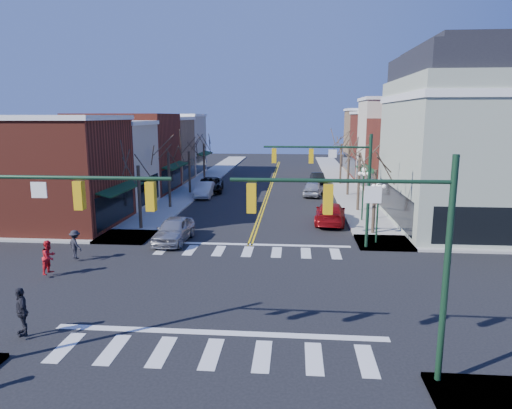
% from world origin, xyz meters
% --- Properties ---
extents(ground, '(160.00, 160.00, 0.00)m').
position_xyz_m(ground, '(0.00, 0.00, 0.00)').
color(ground, black).
rests_on(ground, ground).
extents(sidewalk_left, '(3.50, 70.00, 0.15)m').
position_xyz_m(sidewalk_left, '(-8.75, 20.00, 0.07)').
color(sidewalk_left, '#9E9B93').
rests_on(sidewalk_left, ground).
extents(sidewalk_right, '(3.50, 70.00, 0.15)m').
position_xyz_m(sidewalk_right, '(8.75, 20.00, 0.07)').
color(sidewalk_right, '#9E9B93').
rests_on(sidewalk_right, ground).
extents(bldg_left_brick_a, '(10.00, 8.50, 8.00)m').
position_xyz_m(bldg_left_brick_a, '(-15.50, 11.75, 4.00)').
color(bldg_left_brick_a, maroon).
rests_on(bldg_left_brick_a, ground).
extents(bldg_left_stucco_a, '(10.00, 7.00, 7.50)m').
position_xyz_m(bldg_left_stucco_a, '(-15.50, 19.50, 3.75)').
color(bldg_left_stucco_a, beige).
rests_on(bldg_left_stucco_a, ground).
extents(bldg_left_brick_b, '(10.00, 9.00, 8.50)m').
position_xyz_m(bldg_left_brick_b, '(-15.50, 27.50, 4.25)').
color(bldg_left_brick_b, maroon).
rests_on(bldg_left_brick_b, ground).
extents(bldg_left_tan, '(10.00, 7.50, 7.80)m').
position_xyz_m(bldg_left_tan, '(-15.50, 35.75, 3.90)').
color(bldg_left_tan, '#9E7C57').
rests_on(bldg_left_tan, ground).
extents(bldg_left_stucco_b, '(10.00, 8.00, 8.20)m').
position_xyz_m(bldg_left_stucco_b, '(-15.50, 43.50, 4.10)').
color(bldg_left_stucco_b, beige).
rests_on(bldg_left_stucco_b, ground).
extents(bldg_right_brick_a, '(10.00, 8.50, 8.00)m').
position_xyz_m(bldg_right_brick_a, '(15.50, 25.75, 4.00)').
color(bldg_right_brick_a, maroon).
rests_on(bldg_right_brick_a, ground).
extents(bldg_right_stucco, '(10.00, 7.00, 10.00)m').
position_xyz_m(bldg_right_stucco, '(15.50, 33.50, 5.00)').
color(bldg_right_stucco, beige).
rests_on(bldg_right_stucco, ground).
extents(bldg_right_brick_b, '(10.00, 8.00, 8.50)m').
position_xyz_m(bldg_right_brick_b, '(15.50, 41.00, 4.25)').
color(bldg_right_brick_b, maroon).
rests_on(bldg_right_brick_b, ground).
extents(bldg_right_tan, '(10.00, 8.00, 9.00)m').
position_xyz_m(bldg_right_tan, '(15.50, 49.00, 4.50)').
color(bldg_right_tan, '#9E7C57').
rests_on(bldg_right_tan, ground).
extents(victorian_corner, '(12.25, 14.25, 13.30)m').
position_xyz_m(victorian_corner, '(16.50, 14.50, 6.66)').
color(victorian_corner, '#98A28D').
rests_on(victorian_corner, ground).
extents(traffic_mast_near_left, '(6.60, 0.28, 7.20)m').
position_xyz_m(traffic_mast_near_left, '(-5.55, -7.40, 4.71)').
color(traffic_mast_near_left, '#14331E').
rests_on(traffic_mast_near_left, ground).
extents(traffic_mast_near_right, '(6.60, 0.28, 7.20)m').
position_xyz_m(traffic_mast_near_right, '(5.55, -7.40, 4.71)').
color(traffic_mast_near_right, '#14331E').
rests_on(traffic_mast_near_right, ground).
extents(traffic_mast_far_right, '(6.60, 0.28, 7.20)m').
position_xyz_m(traffic_mast_far_right, '(5.55, 7.40, 4.71)').
color(traffic_mast_far_right, '#14331E').
rests_on(traffic_mast_far_right, ground).
extents(lamppost_corner, '(0.36, 0.36, 4.33)m').
position_xyz_m(lamppost_corner, '(8.20, 8.50, 2.96)').
color(lamppost_corner, '#14331E').
rests_on(lamppost_corner, ground).
extents(lamppost_midblock, '(0.36, 0.36, 4.33)m').
position_xyz_m(lamppost_midblock, '(8.20, 15.00, 2.96)').
color(lamppost_midblock, '#14331E').
rests_on(lamppost_midblock, ground).
extents(tree_left_a, '(0.24, 0.24, 4.76)m').
position_xyz_m(tree_left_a, '(-8.40, 11.00, 2.38)').
color(tree_left_a, '#382B21').
rests_on(tree_left_a, ground).
extents(tree_left_b, '(0.24, 0.24, 5.04)m').
position_xyz_m(tree_left_b, '(-8.40, 19.00, 2.52)').
color(tree_left_b, '#382B21').
rests_on(tree_left_b, ground).
extents(tree_left_c, '(0.24, 0.24, 4.55)m').
position_xyz_m(tree_left_c, '(-8.40, 27.00, 2.27)').
color(tree_left_c, '#382B21').
rests_on(tree_left_c, ground).
extents(tree_left_d, '(0.24, 0.24, 4.90)m').
position_xyz_m(tree_left_d, '(-8.40, 35.00, 2.45)').
color(tree_left_d, '#382B21').
rests_on(tree_left_d, ground).
extents(tree_right_a, '(0.24, 0.24, 4.62)m').
position_xyz_m(tree_right_a, '(8.40, 11.00, 2.31)').
color(tree_right_a, '#382B21').
rests_on(tree_right_a, ground).
extents(tree_right_b, '(0.24, 0.24, 5.18)m').
position_xyz_m(tree_right_b, '(8.40, 19.00, 2.59)').
color(tree_right_b, '#382B21').
rests_on(tree_right_b, ground).
extents(tree_right_c, '(0.24, 0.24, 4.83)m').
position_xyz_m(tree_right_c, '(8.40, 27.00, 2.42)').
color(tree_right_c, '#382B21').
rests_on(tree_right_c, ground).
extents(tree_right_d, '(0.24, 0.24, 4.97)m').
position_xyz_m(tree_right_d, '(8.40, 35.00, 2.48)').
color(tree_right_d, '#382B21').
rests_on(tree_right_d, ground).
extents(car_left_near, '(2.14, 4.90, 1.64)m').
position_xyz_m(car_left_near, '(-5.10, 8.00, 0.82)').
color(car_left_near, '#A3A2A7').
rests_on(car_left_near, ground).
extents(car_left_mid, '(1.76, 4.69, 1.53)m').
position_xyz_m(car_left_mid, '(-6.40, 25.00, 0.76)').
color(car_left_mid, silver).
rests_on(car_left_mid, ground).
extents(car_left_far, '(3.22, 5.95, 1.59)m').
position_xyz_m(car_left_far, '(-6.40, 28.31, 0.79)').
color(car_left_far, black).
rests_on(car_left_far, ground).
extents(car_right_near, '(2.83, 5.80, 1.62)m').
position_xyz_m(car_right_near, '(5.66, 14.28, 0.81)').
color(car_right_near, maroon).
rests_on(car_right_near, ground).
extents(car_right_mid, '(2.49, 4.88, 1.59)m').
position_xyz_m(car_right_mid, '(4.80, 26.71, 0.80)').
color(car_right_mid, '#B3B4B8').
rests_on(car_right_mid, ground).
extents(car_right_far, '(1.69, 4.19, 1.35)m').
position_xyz_m(car_right_far, '(5.64, 36.15, 0.68)').
color(car_right_far, black).
rests_on(car_right_far, ground).
extents(pedestrian_red_b, '(0.80, 0.96, 1.79)m').
position_xyz_m(pedestrian_red_b, '(-9.86, 0.96, 1.05)').
color(pedestrian_red_b, red).
rests_on(pedestrian_red_b, sidewalk_left).
extents(pedestrian_dark_a, '(1.05, 1.12, 1.85)m').
position_xyz_m(pedestrian_dark_a, '(-7.30, -5.62, 1.08)').
color(pedestrian_dark_a, black).
rests_on(pedestrian_dark_a, sidewalk_left).
extents(pedestrian_dark_b, '(1.25, 1.15, 1.69)m').
position_xyz_m(pedestrian_dark_b, '(-9.69, 3.50, 1.00)').
color(pedestrian_dark_b, black).
rests_on(pedestrian_dark_b, sidewalk_left).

